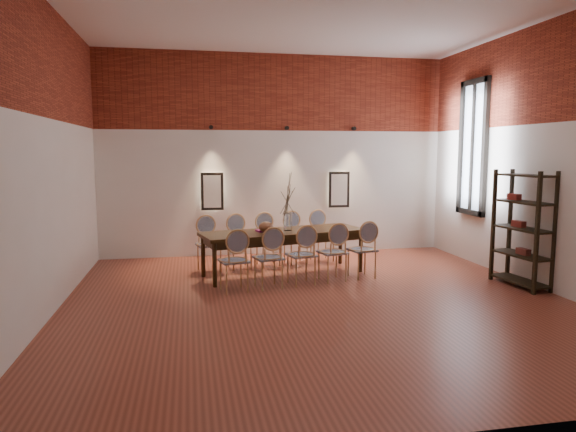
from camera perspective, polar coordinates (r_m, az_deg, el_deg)
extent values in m
cube|color=brown|center=(7.29, 3.44, -9.49)|extent=(7.00, 7.00, 0.02)
cube|color=silver|center=(7.25, 3.69, 22.61)|extent=(7.00, 7.00, 0.02)
cube|color=silver|center=(10.46, -1.34, 6.73)|extent=(7.00, 0.10, 4.00)
cube|color=silver|center=(3.66, 17.67, 5.65)|extent=(7.00, 0.10, 4.00)
cube|color=silver|center=(7.00, -26.01, 5.81)|extent=(0.10, 7.00, 4.00)
cube|color=silver|center=(8.59, 27.27, 5.85)|extent=(0.10, 7.00, 4.00)
cube|color=maroon|center=(10.46, -1.30, 13.59)|extent=(7.00, 0.02, 1.50)
cube|color=maroon|center=(7.08, -26.01, 15.99)|extent=(0.02, 7.00, 1.50)
cube|color=maroon|center=(8.63, 27.38, 14.19)|extent=(0.02, 7.00, 1.50)
cube|color=#FFEAC6|center=(10.25, -8.43, 2.73)|extent=(0.36, 0.06, 0.66)
cube|color=#FFEAC6|center=(10.69, 5.65, 2.95)|extent=(0.36, 0.06, 0.66)
cylinder|color=black|center=(10.21, -8.55, 9.73)|extent=(0.08, 0.10, 0.08)
cylinder|color=black|center=(10.38, -0.13, 9.76)|extent=(0.08, 0.10, 0.08)
cylinder|color=black|center=(10.73, 7.34, 9.62)|extent=(0.08, 0.10, 0.08)
cube|color=silver|center=(10.20, 19.92, 7.14)|extent=(0.02, 0.78, 2.38)
cube|color=black|center=(10.19, 19.83, 7.14)|extent=(0.08, 0.90, 2.50)
cube|color=black|center=(10.19, 19.83, 7.14)|extent=(0.06, 0.06, 2.40)
cube|color=#331E0B|center=(8.74, -0.50, -4.07)|extent=(2.89, 1.45, 0.75)
cylinder|color=silver|center=(8.68, -0.04, -0.64)|extent=(0.14, 0.14, 0.30)
ellipsoid|color=brown|center=(8.49, -2.46, -1.23)|extent=(0.24, 0.24, 0.18)
cube|color=#8D185F|center=(8.61, -2.65, -1.62)|extent=(0.29, 0.23, 0.03)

